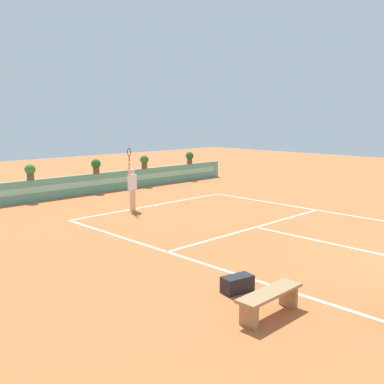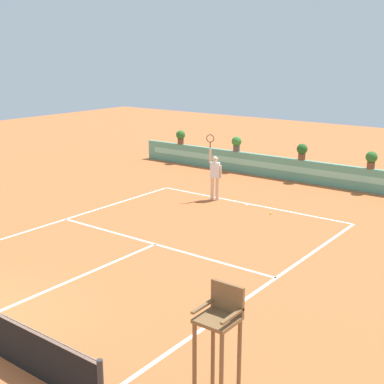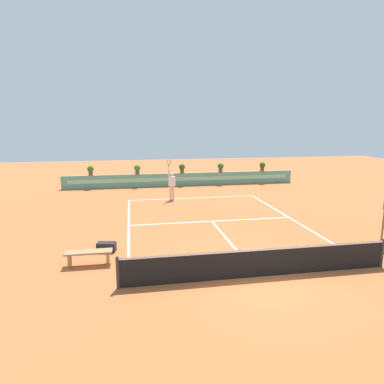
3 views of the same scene
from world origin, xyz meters
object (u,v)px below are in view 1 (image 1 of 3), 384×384
potted_plant_centre (96,165)px  potted_plant_far_right (190,157)px  bench_courtside (270,298)px  potted_plant_left (30,171)px  potted_plant_right (144,161)px  tennis_player (132,186)px  gear_bag (237,284)px  tennis_ball_near_baseline (187,203)px

potted_plant_centre → potted_plant_far_right: same height
bench_courtside → potted_plant_left: bearing=82.1°
potted_plant_left → potted_plant_right: 6.51m
potted_plant_left → potted_plant_centre: bearing=0.0°
tennis_player → potted_plant_far_right: tennis_player is taller
tennis_player → potted_plant_left: tennis_player is taller
bench_courtside → gear_bag: size_ratio=2.29×
bench_courtside → potted_plant_far_right: bearing=50.3°
bench_courtside → potted_plant_centre: size_ratio=2.21×
potted_plant_right → potted_plant_far_right: bearing=0.0°
potted_plant_right → potted_plant_left: bearing=180.0°
gear_bag → potted_plant_right: potted_plant_right is taller
gear_bag → potted_plant_centre: (4.93, 13.25, 1.23)m
gear_bag → tennis_player: (3.55, 8.45, 0.87)m
potted_plant_far_right → potted_plant_centre: bearing=180.0°
gear_bag → potted_plant_left: bearing=83.5°
bench_courtside → potted_plant_left: 14.65m
potted_plant_centre → potted_plant_left: (-3.42, 0.00, 0.00)m
potted_plant_right → tennis_ball_near_baseline: bearing=-108.7°
tennis_player → potted_plant_centre: (1.38, 4.80, 0.36)m
potted_plant_right → tennis_player: bearing=-132.9°
tennis_player → tennis_ball_near_baseline: bearing=-7.9°
bench_courtside → gear_bag: bearing=67.3°
potted_plant_far_right → potted_plant_right: bearing=180.0°
potted_plant_centre → potted_plant_left: 3.42m
tennis_player → tennis_ball_near_baseline: (2.71, -0.38, -1.02)m
potted_plant_centre → potted_plant_far_right: (6.56, 0.00, 0.00)m
tennis_player → potted_plant_centre: bearing=73.9°
tennis_ball_near_baseline → bench_courtside: bearing=-126.1°
bench_courtside → gear_bag: 1.34m
gear_bag → potted_plant_centre: bearing=69.6°
potted_plant_right → potted_plant_far_right: same height
potted_plant_left → potted_plant_far_right: bearing=0.0°
potted_plant_left → potted_plant_far_right: 9.98m
bench_courtside → tennis_player: 10.51m
potted_plant_left → bench_courtside: bearing=-97.9°
bench_courtside → potted_plant_right: (8.52, 14.47, 1.04)m
gear_bag → tennis_ball_near_baseline: gear_bag is taller
bench_courtside → gear_bag: (0.51, 1.22, -0.20)m
potted_plant_centre → gear_bag: bearing=-110.4°
potted_plant_centre → bench_courtside: bearing=-110.6°
gear_bag → potted_plant_right: bearing=58.8°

